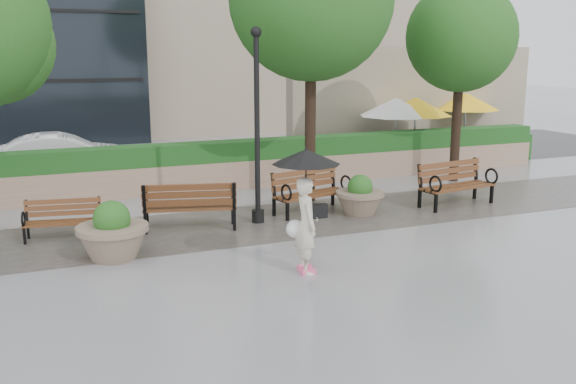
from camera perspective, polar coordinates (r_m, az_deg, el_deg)
name	(u,v)px	position (r m, az deg, el deg)	size (l,w,h in m)	color
ground	(271,268)	(11.77, -1.56, -6.75)	(100.00, 100.00, 0.00)	gray
cobble_strip	(223,227)	(14.49, -5.78, -3.08)	(28.00, 3.20, 0.01)	#383330
hedge_wall	(181,168)	(18.12, -9.46, 2.10)	(24.00, 0.80, 1.35)	tan
cafe_wall	(414,102)	(24.49, 11.11, 7.86)	(10.00, 0.60, 4.00)	tan
cafe_hedge	(435,153)	(22.58, 12.94, 3.44)	(8.00, 0.50, 0.90)	#184A18
asphalt_street	(155,168)	(22.10, -11.75, 2.12)	(40.00, 7.00, 0.00)	black
bench_1	(63,228)	(14.20, -19.34, -3.05)	(1.62, 0.87, 0.83)	brown
bench_2	(190,215)	(14.30, -8.69, -2.05)	(2.14, 1.26, 1.08)	brown
bench_3	(311,201)	(15.58, 2.05, -0.76)	(2.05, 1.22, 1.04)	brown
bench_4	(456,193)	(16.84, 14.71, -0.09)	(2.15, 1.12, 1.10)	brown
planter_left	(113,236)	(12.58, -15.31, -3.82)	(1.35, 1.35, 1.13)	#7F6B56
planter_right	(360,199)	(15.51, 6.40, -0.62)	(1.16, 1.16, 0.98)	#7F6B56
lamppost	(257,139)	(14.40, -2.76, 4.75)	(0.28, 0.28, 4.38)	black
tree_1	(316,4)	(16.65, 2.46, 16.38)	(4.10, 4.10, 7.20)	black
tree_2	(464,41)	(19.93, 15.35, 12.83)	(3.32, 3.20, 5.86)	black
patio_umb_white	(396,107)	(22.11, 9.58, 7.42)	(2.50, 2.50, 2.30)	black
patio_umb_yellow_a	(416,107)	(22.48, 11.29, 7.43)	(2.50, 2.50, 2.30)	black
patio_umb_yellow_b	(466,102)	(25.13, 15.53, 7.73)	(2.50, 2.50, 2.30)	black
car_right	(63,156)	(20.95, -19.38, 3.03)	(1.47, 4.20, 1.38)	silver
pedestrian	(306,199)	(11.20, 1.61, -0.59)	(1.20, 1.20, 2.20)	beige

